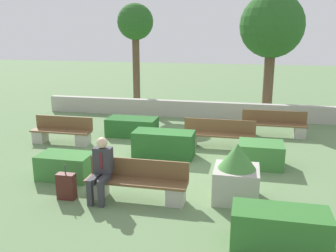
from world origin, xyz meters
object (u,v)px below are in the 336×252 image
object	(u,v)px
bench_left_side	(62,133)
tree_leftmost	(135,26)
tree_center_left	(272,27)
bench_front	(137,185)
bench_back	(274,126)
person_seated_man	(101,166)
planter_corner_left	(236,174)
suitcase	(66,186)
bench_right_side	(219,137)

from	to	relation	value
bench_left_side	tree_leftmost	world-z (taller)	tree_leftmost
tree_center_left	bench_front	bearing A→B (deg)	-108.24
bench_back	tree_center_left	distance (m)	4.72
bench_left_side	person_seated_man	size ratio (longest dim) A/B	1.45
tree_center_left	tree_leftmost	bearing A→B (deg)	177.91
planter_corner_left	tree_leftmost	xyz separation A→B (m)	(-4.82, 8.83, 3.06)
suitcase	tree_center_left	xyz separation A→B (m)	(4.43, 9.35, 3.28)
bench_right_side	tree_center_left	size ratio (longest dim) A/B	0.44
bench_front	bench_right_side	world-z (taller)	same
bench_right_side	tree_center_left	xyz separation A→B (m)	(1.59, 5.10, 3.23)
bench_right_side	tree_center_left	distance (m)	6.24
bench_back	suitcase	world-z (taller)	bench_back
person_seated_man	planter_corner_left	size ratio (longest dim) A/B	1.07
bench_front	tree_center_left	xyz separation A→B (m)	(2.98, 9.05, 3.23)
bench_left_side	tree_leftmost	size ratio (longest dim) A/B	0.42
bench_right_side	person_seated_man	bearing A→B (deg)	-123.88
bench_front	tree_leftmost	xyz separation A→B (m)	(-2.79, 9.26, 3.30)
bench_front	planter_corner_left	size ratio (longest dim) A/B	1.75
bench_left_side	bench_front	bearing A→B (deg)	-46.09
bench_front	person_seated_man	world-z (taller)	person_seated_man
bench_front	tree_center_left	distance (m)	10.06
person_seated_man	tree_center_left	size ratio (longest dim) A/B	0.27
bench_left_side	bench_right_side	distance (m)	4.88
planter_corner_left	tree_center_left	world-z (taller)	tree_center_left
bench_right_side	tree_leftmost	distance (m)	7.52
bench_back	tree_leftmost	world-z (taller)	tree_leftmost
bench_back	suitcase	distance (m)	7.45
bench_right_side	person_seated_man	distance (m)	4.62
bench_right_side	tree_leftmost	world-z (taller)	tree_leftmost
planter_corner_left	tree_leftmost	distance (m)	10.52
bench_back	tree_leftmost	distance (m)	7.66
suitcase	bench_right_side	bearing A→B (deg)	56.27
bench_back	tree_center_left	size ratio (longest dim) A/B	0.43
bench_left_side	bench_back	xyz separation A→B (m)	(6.54, 2.28, 0.01)
planter_corner_left	suitcase	bearing A→B (deg)	-168.25
bench_front	bench_back	bearing A→B (deg)	61.18
bench_left_side	person_seated_man	xyz separation A→B (m)	(2.73, -3.48, 0.41)
bench_left_side	bench_back	world-z (taller)	same
tree_leftmost	person_seated_man	bearing A→B (deg)	-77.56
planter_corner_left	tree_center_left	distance (m)	9.18
planter_corner_left	tree_leftmost	bearing A→B (deg)	118.64
planter_corner_left	tree_leftmost	world-z (taller)	tree_leftmost
person_seated_man	tree_leftmost	size ratio (longest dim) A/B	0.29
tree_center_left	bench_right_side	bearing A→B (deg)	-107.35
planter_corner_left	suitcase	size ratio (longest dim) A/B	1.62
bench_back	tree_leftmost	xyz separation A→B (m)	(-5.88, 3.65, 3.30)
bench_back	tree_leftmost	size ratio (longest dim) A/B	0.46
bench_front	bench_right_side	size ratio (longest dim) A/B	0.99
suitcase	tree_center_left	size ratio (longest dim) A/B	0.16
suitcase	tree_center_left	distance (m)	10.85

